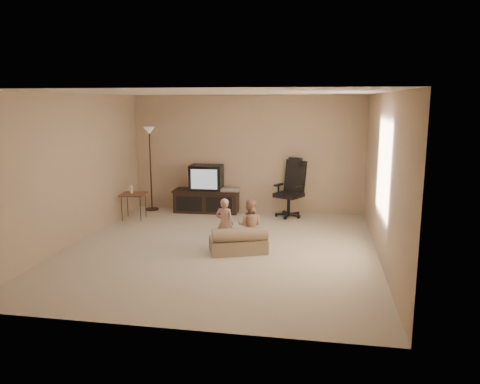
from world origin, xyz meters
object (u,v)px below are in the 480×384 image
Objects in this scene: toddler_left at (225,223)px; toddler_right at (250,225)px; office_chair at (291,196)px; child_sofa at (239,242)px; tv_stand at (207,193)px; side_table at (133,194)px; floor_lamp at (150,150)px.

toddler_right reaches higher than toddler_left.
office_chair is 2.66m from child_sofa.
side_table is at bearing -148.63° from tv_stand.
toddler_right is at bearing -44.19° from floor_lamp.
tv_stand is 2.58m from toddler_left.
floor_lamp reaches higher than office_chair.
floor_lamp is 3.70m from toddler_right.
toddler_right reaches higher than child_sofa.
side_table is at bearing 124.60° from child_sofa.
office_chair is at bearing -3.93° from tv_stand.
toddler_left is (-0.27, 0.22, 0.24)m from child_sofa.
toddler_right reaches higher than side_table.
floor_lamp is at bearing 179.23° from tv_stand.
child_sofa is (2.42, -2.62, -1.16)m from floor_lamp.
side_table is (-3.14, -0.78, 0.07)m from office_chair.
office_chair is 3.24m from side_table.
tv_stand is 1.74× the size of toddler_left.
toddler_left is (0.89, -2.42, -0.01)m from tv_stand.
toddler_left is at bearing 121.53° from child_sofa.
child_sofa is 0.42m from toddler_left.
office_chair reaches higher than toddler_right.
floor_lamp is 2.14× the size of toddler_right.
side_table is at bearing -94.93° from floor_lamp.
floor_lamp is at bearing -152.09° from office_chair.
tv_stand is 0.79× the size of floor_lamp.
floor_lamp is (0.07, 0.84, 0.82)m from side_table.
floor_lamp is at bearing -40.85° from toddler_right.
tv_stand reaches higher than toddler_left.
floor_lamp is 1.83× the size of child_sofa.
floor_lamp is at bearing 85.07° from side_table.
side_table is 0.86× the size of toddler_left.
office_chair is at bearing -1.04° from floor_lamp.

